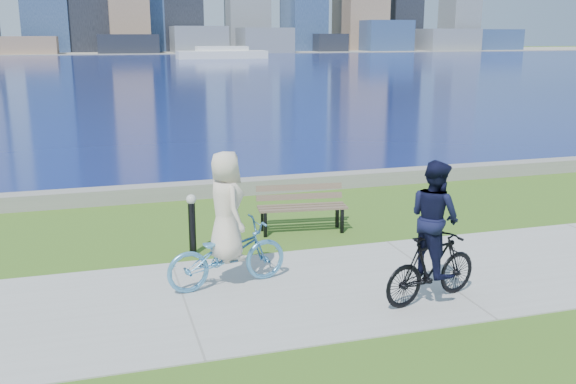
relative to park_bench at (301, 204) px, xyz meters
name	(u,v)px	position (x,y,z in m)	size (l,w,h in m)	color
ground	(433,276)	(1.31, -2.93, -0.55)	(320.00, 320.00, 0.00)	#375E18
concrete_path	(433,275)	(1.31, -2.93, -0.54)	(80.00, 3.50, 0.02)	#9F9F9A
seawall	(311,182)	(1.31, 3.27, -0.37)	(90.00, 0.50, 0.35)	gray
bay_water	(138,66)	(1.31, 69.07, -0.54)	(320.00, 131.00, 0.01)	navy
far_shore	(119,52)	(1.31, 127.07, -0.49)	(320.00, 30.00, 0.12)	gray
ferry_far	(222,54)	(15.18, 87.82, 0.23)	(13.71, 3.92, 1.86)	white
park_bench	(301,204)	(0.00, 0.00, 0.00)	(1.79, 0.79, 0.90)	black
bollard_lamp	(192,220)	(-2.26, -0.81, 0.08)	(0.18, 0.18, 1.10)	black
cyclist_woman	(227,237)	(-1.96, -2.43, 0.25)	(1.01, 2.01, 2.10)	#5298C8
cyclist_man	(433,243)	(0.75, -3.84, 0.35)	(0.89, 1.74, 2.08)	black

